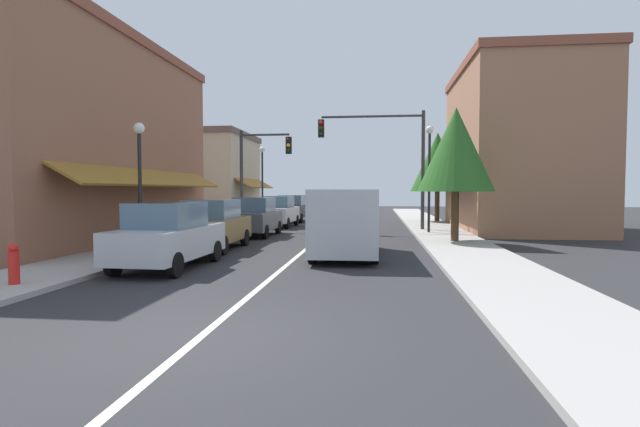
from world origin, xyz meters
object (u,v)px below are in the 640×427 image
parked_car_far_left (278,212)px  parked_car_second_left (212,225)px  parked_car_third_left (255,217)px  street_lamp_left_near (140,165)px  traffic_signal_mast_arm (387,149)px  fire_hydrant (14,264)px  tree_right_near (456,150)px  street_lamp_right_mid (429,162)px  tree_right_far (438,162)px  traffic_signal_left_corner (258,164)px  van_in_lane (345,220)px  parked_car_nearest_left (168,236)px  parked_car_distant_left (292,208)px  street_lamp_left_far (262,172)px

parked_car_far_left → parked_car_second_left: bearing=-89.5°
parked_car_third_left → street_lamp_left_near: 7.39m
parked_car_second_left → traffic_signal_mast_arm: 11.09m
parked_car_second_left → fire_hydrant: bearing=-104.5°
parked_car_third_left → tree_right_near: size_ratio=0.78×
fire_hydrant → street_lamp_right_mid: bearing=54.5°
parked_car_far_left → street_lamp_left_near: bearing=-97.9°
parked_car_second_left → fire_hydrant: parked_car_second_left is taller
parked_car_far_left → fire_hydrant: (-2.00, -18.05, -0.33)m
street_lamp_left_near → tree_right_far: size_ratio=0.74×
parked_car_third_left → traffic_signal_mast_arm: traffic_signal_mast_arm is taller
street_lamp_left_near → tree_right_far: bearing=56.0°
traffic_signal_left_corner → tree_right_far: 11.88m
van_in_lane → tree_right_far: (4.82, 16.50, 2.73)m
parked_car_nearest_left → street_lamp_left_near: 3.87m
tree_right_near → tree_right_far: tree_right_far is taller
van_in_lane → parked_car_far_left: bearing=109.4°
parked_car_nearest_left → fire_hydrant: bearing=-122.0°
street_lamp_right_mid → van_in_lane: bearing=-113.3°
street_lamp_right_mid → parked_car_third_left: bearing=-168.6°
traffic_signal_left_corner → fire_hydrant: (-1.24, -16.47, -2.95)m
parked_car_far_left → traffic_signal_mast_arm: bearing=-19.1°
parked_car_nearest_left → parked_car_second_left: (-0.20, 4.15, 0.00)m
parked_car_distant_left → parked_car_far_left: bearing=-89.2°
parked_car_distant_left → street_lamp_left_far: street_lamp_left_far is taller
parked_car_nearest_left → parked_car_distant_left: size_ratio=1.01×
parked_car_nearest_left → fire_hydrant: (-2.05, -3.08, -0.33)m
parked_car_second_left → parked_car_third_left: bearing=87.4°
traffic_signal_mast_arm → street_lamp_left_far: bearing=143.1°
parked_car_second_left → street_lamp_left_near: 3.19m
parked_car_nearest_left → parked_car_third_left: size_ratio=1.01×
parked_car_distant_left → fire_hydrant: size_ratio=4.74×
street_lamp_left_near → tree_right_far: 20.46m
van_in_lane → street_lamp_left_near: street_lamp_left_near is taller
street_lamp_left_far → fire_hydrant: (-0.22, -21.70, -2.74)m
tree_right_near → tree_right_far: bearing=86.3°
street_lamp_right_mid → tree_right_far: (1.40, 8.54, 0.48)m
street_lamp_left_far → tree_right_near: (10.40, -11.59, 0.37)m
parked_car_far_left → traffic_signal_mast_arm: (6.09, -2.27, 3.29)m
parked_car_third_left → street_lamp_right_mid: (7.96, 1.61, 2.53)m
parked_car_distant_left → van_in_lane: size_ratio=0.79×
parked_car_second_left → traffic_signal_left_corner: 9.63m
parked_car_second_left → street_lamp_right_mid: street_lamp_right_mid is taller
traffic_signal_mast_arm → tree_right_far: 7.58m
tree_right_far → parked_car_far_left: bearing=-154.3°
traffic_signal_mast_arm → tree_right_near: traffic_signal_mast_arm is taller
parked_car_second_left → tree_right_near: size_ratio=0.78×
parked_car_nearest_left → tree_right_far: tree_right_far is taller
parked_car_third_left → parked_car_distant_left: same height
street_lamp_left_far → traffic_signal_mast_arm: bearing=-36.9°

